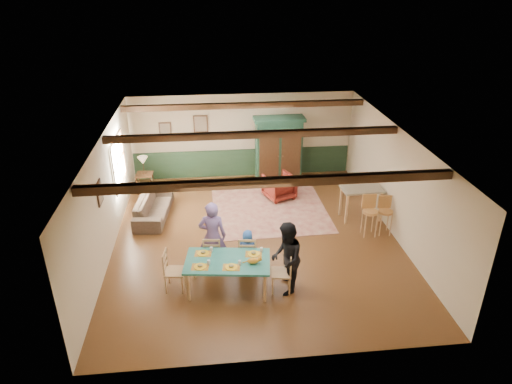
{
  "coord_description": "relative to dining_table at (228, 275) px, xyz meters",
  "views": [
    {
      "loc": [
        -1.05,
        -9.79,
        6.08
      ],
      "look_at": [
        0.03,
        0.3,
        1.15
      ],
      "focal_mm": 32.0,
      "sensor_mm": 36.0,
      "label": 1
    }
  ],
  "objects": [
    {
      "name": "wall_right",
      "position": [
        4.3,
        1.97,
        0.99
      ],
      "size": [
        0.02,
        8.0,
        2.7
      ],
      "primitive_type": "cube",
      "color": "beige",
      "rests_on": "floor"
    },
    {
      "name": "person_child",
      "position": [
        0.48,
        0.72,
        0.12
      ],
      "size": [
        0.51,
        0.37,
        0.97
      ],
      "primitive_type": "imported",
      "rotation": [
        0.0,
        0.0,
        3.01
      ],
      "color": "#2956A5",
      "rests_on": "floor"
    },
    {
      "name": "ceiling",
      "position": [
        0.8,
        1.97,
        2.34
      ],
      "size": [
        7.0,
        8.0,
        0.02
      ],
      "primitive_type": "cube",
      "color": "silver",
      "rests_on": "wall_back"
    },
    {
      "name": "armoire",
      "position": [
        1.84,
        5.18,
        0.72
      ],
      "size": [
        1.55,
        0.65,
        2.16
      ],
      "primitive_type": "cube",
      "rotation": [
        0.0,
        0.0,
        0.03
      ],
      "color": "black",
      "rests_on": "floor"
    },
    {
      "name": "picture_left_wall",
      "position": [
        -2.67,
        1.37,
        1.39
      ],
      "size": [
        0.04,
        0.42,
        0.52
      ],
      "primitive_type": null,
      "color": "gray",
      "rests_on": "wall_left"
    },
    {
      "name": "picture_back_a",
      "position": [
        -0.5,
        5.94,
        1.44
      ],
      "size": [
        0.45,
        0.04,
        0.55
      ],
      "primitive_type": null,
      "color": "gray",
      "rests_on": "wall_back"
    },
    {
      "name": "ceiling_beam_mid",
      "position": [
        0.8,
        2.37,
        2.25
      ],
      "size": [
        6.95,
        0.16,
        0.16
      ],
      "primitive_type": "cube",
      "color": "black",
      "rests_on": "ceiling"
    },
    {
      "name": "ceiling_beam_front",
      "position": [
        0.8,
        -0.33,
        2.25
      ],
      "size": [
        6.95,
        0.16,
        0.16
      ],
      "primitive_type": "cube",
      "color": "black",
      "rests_on": "ceiling"
    },
    {
      "name": "bar_stool_left",
      "position": [
        3.66,
        1.84,
        0.17
      ],
      "size": [
        0.39,
        0.42,
        1.07
      ],
      "primitive_type": null,
      "rotation": [
        0.0,
        0.0,
        -0.02
      ],
      "color": "tan",
      "rests_on": "floor"
    },
    {
      "name": "person_woman",
      "position": [
        1.2,
        -0.16,
        0.43
      ],
      "size": [
        0.7,
        0.84,
        1.59
      ],
      "primitive_type": "imported",
      "rotation": [
        0.0,
        0.0,
        -1.7
      ],
      "color": "black",
      "rests_on": "floor"
    },
    {
      "name": "place_setting_near_center",
      "position": [
        0.06,
        -0.25,
        0.42
      ],
      "size": [
        0.42,
        0.34,
        0.11
      ],
      "primitive_type": null,
      "rotation": [
        0.0,
        0.0,
        -0.13
      ],
      "color": "yellow",
      "rests_on": "dining_table"
    },
    {
      "name": "place_setting_far_left",
      "position": [
        -0.49,
        0.31,
        0.42
      ],
      "size": [
        0.42,
        0.34,
        0.11
      ],
      "primitive_type": null,
      "rotation": [
        0.0,
        0.0,
        -0.13
      ],
      "color": "yellow",
      "rests_on": "dining_table"
    },
    {
      "name": "wall_left",
      "position": [
        -2.7,
        1.97,
        0.99
      ],
      "size": [
        0.02,
        8.0,
        2.7
      ],
      "primitive_type": "cube",
      "color": "beige",
      "rests_on": "floor"
    },
    {
      "name": "person_man",
      "position": [
        -0.28,
        0.81,
        0.47
      ],
      "size": [
        0.65,
        0.47,
        1.66
      ],
      "primitive_type": "imported",
      "rotation": [
        0.0,
        0.0,
        3.01
      ],
      "color": "slate",
      "rests_on": "floor"
    },
    {
      "name": "counter_table",
      "position": [
        3.71,
        2.71,
        0.09
      ],
      "size": [
        1.11,
        0.68,
        0.9
      ],
      "primitive_type": null,
      "rotation": [
        0.0,
        0.0,
        0.05
      ],
      "color": "#9F967C",
      "rests_on": "floor"
    },
    {
      "name": "dining_chair_far_right",
      "position": [
        0.47,
        0.64,
        0.1
      ],
      "size": [
        0.46,
        0.47,
        0.92
      ],
      "primitive_type": null,
      "rotation": [
        0.0,
        0.0,
        3.01
      ],
      "color": "tan",
      "rests_on": "floor"
    },
    {
      "name": "place_setting_near_left",
      "position": [
        -0.56,
        -0.17,
        0.42
      ],
      "size": [
        0.42,
        0.34,
        0.11
      ],
      "primitive_type": null,
      "rotation": [
        0.0,
        0.0,
        -0.13
      ],
      "color": "yellow",
      "rests_on": "dining_table"
    },
    {
      "name": "cat",
      "position": [
        0.51,
        -0.16,
        0.45
      ],
      "size": [
        0.36,
        0.18,
        0.17
      ],
      "primitive_type": null,
      "rotation": [
        0.0,
        0.0,
        -0.13
      ],
      "color": "orange",
      "rests_on": "dining_table"
    },
    {
      "name": "dining_chair_end_right",
      "position": [
        1.1,
        -0.14,
        0.1
      ],
      "size": [
        0.47,
        0.46,
        0.92
      ],
      "primitive_type": null,
      "rotation": [
        0.0,
        0.0,
        -1.7
      ],
      "color": "tan",
      "rests_on": "floor"
    },
    {
      "name": "ceiling_beam_back",
      "position": [
        0.8,
        4.97,
        2.25
      ],
      "size": [
        6.95,
        0.16,
        0.16
      ],
      "primitive_type": "cube",
      "color": "black",
      "rests_on": "ceiling"
    },
    {
      "name": "dining_table",
      "position": [
        0.0,
        0.0,
        0.0
      ],
      "size": [
        1.85,
        1.18,
        0.72
      ],
      "primitive_type": null,
      "rotation": [
        0.0,
        0.0,
        -0.13
      ],
      "color": "#226D63",
      "rests_on": "floor"
    },
    {
      "name": "table_lamp",
      "position": [
        -2.25,
        5.02,
        0.5
      ],
      "size": [
        0.33,
        0.33,
        0.54
      ],
      "primitive_type": null,
      "rotation": [
        0.0,
        0.0,
        0.1
      ],
      "color": "tan",
      "rests_on": "end_table"
    },
    {
      "name": "wall_back",
      "position": [
        0.8,
        5.97,
        0.99
      ],
      "size": [
        7.0,
        0.02,
        2.7
      ],
      "primitive_type": "cube",
      "color": "beige",
      "rests_on": "floor"
    },
    {
      "name": "end_table",
      "position": [
        -2.25,
        5.02,
        -0.07
      ],
      "size": [
        0.51,
        0.51,
        0.59
      ],
      "primitive_type": null,
      "rotation": [
        0.0,
        0.0,
        -0.06
      ],
      "color": "black",
      "rests_on": "floor"
    },
    {
      "name": "picture_back_b",
      "position": [
        -1.6,
        5.94,
        1.29
      ],
      "size": [
        0.38,
        0.04,
        0.48
      ],
      "primitive_type": null,
      "color": "gray",
      "rests_on": "wall_back"
    },
    {
      "name": "wainscot_back",
      "position": [
        0.8,
        5.95,
        0.09
      ],
      "size": [
        6.95,
        0.03,
        0.9
      ],
      "primitive_type": "cube",
      "color": "#1B321F",
      "rests_on": "floor"
    },
    {
      "name": "floor",
      "position": [
        0.8,
        1.97,
        -0.36
      ],
      "size": [
        8.0,
        8.0,
        0.0
      ],
      "primitive_type": "plane",
      "color": "#4E2C16",
      "rests_on": "ground"
    },
    {
      "name": "window_left",
      "position": [
        -2.67,
        3.67,
        1.19
      ],
      "size": [
        0.06,
        1.6,
        1.3
      ],
      "primitive_type": null,
      "color": "white",
      "rests_on": "wall_left"
    },
    {
      "name": "bar_stool_right",
      "position": [
        4.08,
        1.88,
        0.14
      ],
      "size": [
        0.38,
        0.42,
        1.0
      ],
      "primitive_type": null,
      "rotation": [
        0.0,
        0.0,
        -0.08
      ],
      "color": "tan",
      "rests_on": "floor"
    },
    {
      "name": "sofa",
      "position": [
        -1.85,
        3.4,
        -0.08
      ],
      "size": [
        0.97,
        2.03,
        0.57
      ],
      "primitive_type": "imported",
      "rotation": [
        0.0,
        0.0,
        1.46
      ],
      "color": "#423429",
      "rests_on": "floor"
    },
    {
      "name": "dining_chair_far_left",
      "position": [
        -0.29,
        0.74,
        0.1
      ],
      "size": [
        0.46,
        0.47,
        0.92
      ],
      "primitive_type": null,
      "rotation": [
        0.0,
        0.0,
        3.01
      ],
      "color": "tan",
      "rests_on": "floor"
    },
    {
      "name": "dining_chair_end_left",
      "position": [
        -1.1,
        0.14,
        0.1
      ],
      "size": [
        0.47,
        0.46,
        0.92
      ],
      "primitive_type": null,
      "rotation": [
        0.0,
        0.0,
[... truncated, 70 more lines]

